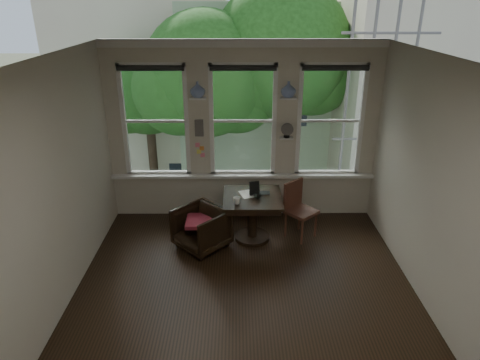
{
  "coord_description": "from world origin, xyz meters",
  "views": [
    {
      "loc": [
        -0.11,
        -4.67,
        3.57
      ],
      "look_at": [
        -0.06,
        0.9,
        1.2
      ],
      "focal_mm": 32.0,
      "sensor_mm": 36.0,
      "label": 1
    }
  ],
  "objects_px": {
    "side_chair_right": "(301,211)",
    "armchair_left": "(201,228)",
    "mug": "(237,201)",
    "table": "(252,218)",
    "laptop": "(260,195)"
  },
  "relations": [
    {
      "from": "armchair_left",
      "to": "mug",
      "type": "distance_m",
      "value": 0.73
    },
    {
      "from": "table",
      "to": "side_chair_right",
      "type": "bearing_deg",
      "value": 4.71
    },
    {
      "from": "armchair_left",
      "to": "laptop",
      "type": "bearing_deg",
      "value": 61.54
    },
    {
      "from": "side_chair_right",
      "to": "table",
      "type": "bearing_deg",
      "value": 142.29
    },
    {
      "from": "side_chair_right",
      "to": "mug",
      "type": "xyz_separation_m",
      "value": [
        -1.02,
        -0.31,
        0.34
      ]
    },
    {
      "from": "armchair_left",
      "to": "side_chair_right",
      "type": "height_order",
      "value": "side_chair_right"
    },
    {
      "from": "armchair_left",
      "to": "side_chair_right",
      "type": "xyz_separation_m",
      "value": [
        1.57,
        0.3,
        0.13
      ]
    },
    {
      "from": "mug",
      "to": "table",
      "type": "bearing_deg",
      "value": 45.86
    },
    {
      "from": "laptop",
      "to": "mug",
      "type": "distance_m",
      "value": 0.46
    },
    {
      "from": "side_chair_right",
      "to": "armchair_left",
      "type": "bearing_deg",
      "value": 148.48
    },
    {
      "from": "side_chair_right",
      "to": "laptop",
      "type": "distance_m",
      "value": 0.74
    },
    {
      "from": "table",
      "to": "armchair_left",
      "type": "bearing_deg",
      "value": -163.22
    },
    {
      "from": "armchair_left",
      "to": "laptop",
      "type": "xyz_separation_m",
      "value": [
        0.9,
        0.28,
        0.44
      ]
    },
    {
      "from": "table",
      "to": "laptop",
      "type": "height_order",
      "value": "laptop"
    },
    {
      "from": "side_chair_right",
      "to": "mug",
      "type": "relative_size",
      "value": 8.29
    }
  ]
}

